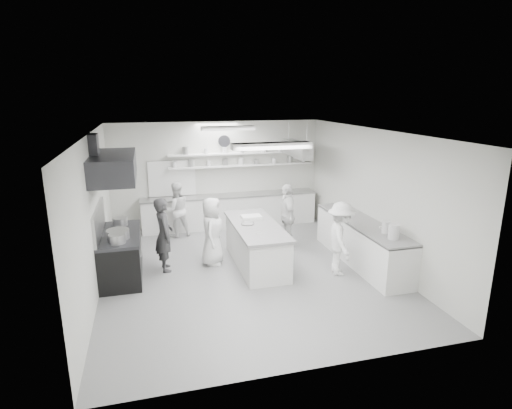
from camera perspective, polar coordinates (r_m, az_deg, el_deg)
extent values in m
cube|color=#9E9E9E|center=(9.17, -1.35, -9.15)|extent=(6.00, 7.00, 0.02)
cube|color=white|center=(8.40, -1.47, 10.00)|extent=(6.00, 7.00, 0.02)
cube|color=silver|center=(12.02, -5.31, 4.18)|extent=(6.00, 0.04, 3.00)
cube|color=silver|center=(5.51, 7.22, -9.14)|extent=(6.00, 0.04, 3.00)
cube|color=silver|center=(8.51, -21.45, -1.34)|extent=(0.04, 7.00, 3.00)
cube|color=silver|center=(9.78, 15.94, 1.17)|extent=(0.04, 7.00, 3.00)
cube|color=black|center=(9.18, -18.07, -6.79)|extent=(0.80, 1.80, 0.90)
cube|color=#2D2D31|center=(8.68, -19.09, 4.95)|extent=(0.85, 2.00, 0.50)
cube|color=white|center=(12.02, -3.54, -0.88)|extent=(5.00, 0.60, 0.92)
cube|color=white|center=(11.98, -1.92, 5.42)|extent=(4.20, 0.26, 0.04)
cube|color=white|center=(11.93, -1.93, 7.08)|extent=(4.20, 0.26, 0.04)
cube|color=black|center=(11.87, -11.50, 3.56)|extent=(1.30, 0.04, 1.00)
cylinder|color=white|center=(11.87, -4.42, 8.71)|extent=(0.32, 0.05, 0.32)
cube|color=white|center=(9.74, 14.32, -5.12)|extent=(0.74, 3.30, 0.94)
cube|color=#A6A6A6|center=(11.35, 5.64, 7.63)|extent=(0.30, 1.60, 0.40)
cube|color=white|center=(6.68, 2.15, 8.09)|extent=(1.30, 0.25, 0.10)
cube|color=white|center=(10.16, -3.86, 10.44)|extent=(1.30, 0.25, 0.10)
cube|color=white|center=(9.34, 0.01, -5.66)|extent=(0.91, 2.43, 0.89)
cylinder|color=#A6A6A6|center=(8.68, -18.48, -4.05)|extent=(0.44, 0.44, 0.23)
imported|color=#333334|center=(9.15, -12.57, -4.06)|extent=(0.45, 0.63, 1.62)
imported|color=white|center=(11.27, -10.93, -0.70)|extent=(0.83, 0.71, 1.49)
imported|color=white|center=(9.32, -6.07, -3.68)|extent=(0.71, 0.87, 1.54)
imported|color=white|center=(10.29, 4.30, -1.58)|extent=(0.52, 1.00, 1.63)
imported|color=white|center=(8.93, 11.54, -4.63)|extent=(0.77, 1.11, 1.58)
imported|color=#A6A6A6|center=(9.21, -1.15, -2.78)|extent=(0.37, 0.37, 0.07)
imported|color=white|center=(8.64, 0.47, -4.05)|extent=(0.22, 0.22, 0.06)
imported|color=white|center=(9.22, 17.29, -3.22)|extent=(0.28, 0.28, 0.05)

